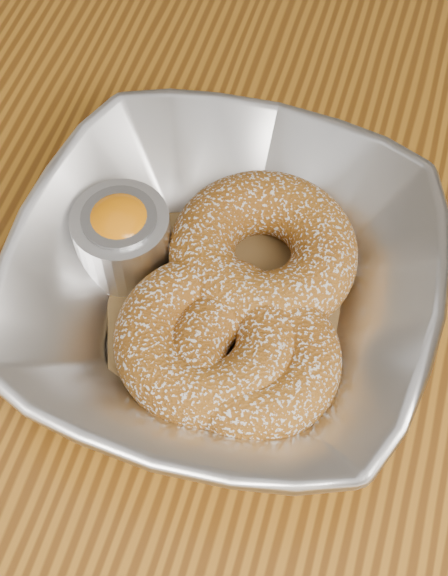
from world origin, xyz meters
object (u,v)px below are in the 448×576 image
(donut_back, at_px, (263,252))
(ramekin, at_px, (122,236))
(table, at_px, (110,434))
(serving_bowl, at_px, (224,287))
(donut_extra, at_px, (253,358))
(donut_front, at_px, (208,339))

(donut_back, xyz_separation_m, ramekin, (-0.09, -0.02, 0.00))
(table, height_order, serving_bowl, serving_bowl)
(table, bearing_deg, donut_extra, 16.38)
(donut_front, height_order, donut_extra, donut_front)
(donut_back, distance_m, donut_front, 0.07)
(donut_back, relative_size, donut_extra, 1.14)
(serving_bowl, xyz_separation_m, donut_front, (0.00, -0.04, -0.00))
(serving_bowl, relative_size, donut_front, 2.31)
(donut_extra, relative_size, ramekin, 1.70)
(donut_back, bearing_deg, ramekin, -169.80)
(donut_front, bearing_deg, donut_extra, -7.34)
(serving_bowl, distance_m, donut_front, 0.04)
(donut_back, relative_size, donut_front, 1.06)
(table, xyz_separation_m, donut_front, (0.07, 0.03, 0.13))
(serving_bowl, bearing_deg, donut_extra, -53.48)
(table, distance_m, donut_back, 0.18)
(table, relative_size, serving_bowl, 4.72)
(table, bearing_deg, donut_front, 25.36)
(donut_front, distance_m, ramekin, 0.09)
(table, bearing_deg, ramekin, 93.70)
(serving_bowl, distance_m, ramekin, 0.07)
(donut_front, xyz_separation_m, ramekin, (-0.07, 0.05, 0.00))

